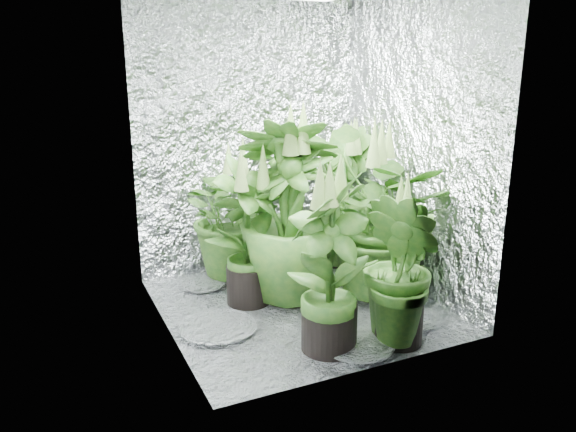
% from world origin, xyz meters
% --- Properties ---
extents(ground, '(1.60, 1.60, 0.00)m').
position_xyz_m(ground, '(0.00, 0.00, 0.00)').
color(ground, silver).
rests_on(ground, ground).
extents(walls, '(1.62, 1.62, 2.00)m').
position_xyz_m(walls, '(0.00, 0.00, 1.00)').
color(walls, silver).
rests_on(walls, ground).
extents(plant_a, '(1.01, 1.01, 0.97)m').
position_xyz_m(plant_a, '(-0.18, 0.64, 0.46)').
color(plant_a, black).
rests_on(plant_a, ground).
extents(plant_b, '(0.64, 0.64, 0.98)m').
position_xyz_m(plant_b, '(-0.26, 0.18, 0.45)').
color(plant_b, black).
rests_on(plant_b, ground).
extents(plant_c, '(0.62, 0.62, 1.07)m').
position_xyz_m(plant_c, '(0.60, 0.56, 0.49)').
color(plant_c, black).
rests_on(plant_c, ground).
extents(plant_d, '(0.83, 0.83, 1.23)m').
position_xyz_m(plant_d, '(-0.00, 0.12, 0.57)').
color(plant_d, black).
rests_on(plant_d, ground).
extents(plant_e, '(1.10, 1.10, 1.11)m').
position_xyz_m(plant_e, '(0.52, -0.07, 0.53)').
color(plant_e, black).
rests_on(plant_e, ground).
extents(plant_f, '(0.67, 0.67, 1.03)m').
position_xyz_m(plant_f, '(-0.09, -0.54, 0.47)').
color(plant_f, black).
rests_on(plant_f, ground).
extents(plant_g, '(0.47, 0.47, 0.90)m').
position_xyz_m(plant_g, '(0.29, -0.63, 0.41)').
color(plant_g, black).
rests_on(plant_g, ground).
extents(circulation_fan, '(0.15, 0.28, 0.32)m').
position_xyz_m(circulation_fan, '(0.62, 0.61, 0.14)').
color(circulation_fan, black).
rests_on(circulation_fan, ground).
extents(plant_label, '(0.06, 0.05, 0.08)m').
position_xyz_m(plant_label, '(0.34, -0.66, 0.30)').
color(plant_label, white).
rests_on(plant_label, plant_g).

